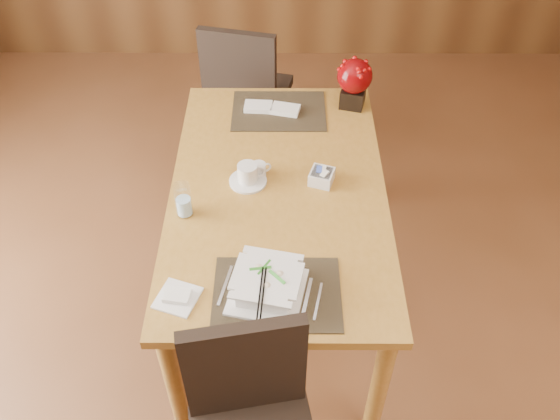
{
  "coord_description": "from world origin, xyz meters",
  "views": [
    {
      "loc": [
        0.02,
        -1.22,
        2.43
      ],
      "look_at": [
        0.01,
        0.35,
        0.87
      ],
      "focal_mm": 38.0,
      "sensor_mm": 36.0,
      "label": 1
    }
  ],
  "objects_px": {
    "soup_setting": "(267,285)",
    "sugar_caddy": "(322,177)",
    "water_glass": "(183,200)",
    "bread_plate": "(177,298)",
    "coffee_cup": "(248,175)",
    "creamer_jug": "(259,170)",
    "dining_table": "(278,205)",
    "far_chair": "(245,88)",
    "berry_decor": "(354,80)"
  },
  "relations": [
    {
      "from": "soup_setting",
      "to": "bread_plate",
      "type": "relative_size",
      "value": 2.17
    },
    {
      "from": "dining_table",
      "to": "berry_decor",
      "type": "distance_m",
      "value": 0.74
    },
    {
      "from": "dining_table",
      "to": "creamer_jug",
      "type": "bearing_deg",
      "value": 134.74
    },
    {
      "from": "water_glass",
      "to": "bread_plate",
      "type": "relative_size",
      "value": 1.1
    },
    {
      "from": "soup_setting",
      "to": "water_glass",
      "type": "distance_m",
      "value": 0.52
    },
    {
      "from": "soup_setting",
      "to": "sugar_caddy",
      "type": "xyz_separation_m",
      "value": [
        0.22,
        0.59,
        -0.02
      ]
    },
    {
      "from": "water_glass",
      "to": "sugar_caddy",
      "type": "height_order",
      "value": "water_glass"
    },
    {
      "from": "dining_table",
      "to": "creamer_jug",
      "type": "distance_m",
      "value": 0.17
    },
    {
      "from": "coffee_cup",
      "to": "berry_decor",
      "type": "distance_m",
      "value": 0.75
    },
    {
      "from": "dining_table",
      "to": "berry_decor",
      "type": "bearing_deg",
      "value": 59.39
    },
    {
      "from": "creamer_jug",
      "to": "soup_setting",
      "type": "bearing_deg",
      "value": -106.39
    },
    {
      "from": "water_glass",
      "to": "coffee_cup",
      "type": "bearing_deg",
      "value": 38.27
    },
    {
      "from": "creamer_jug",
      "to": "far_chair",
      "type": "xyz_separation_m",
      "value": [
        -0.11,
        1.0,
        -0.25
      ]
    },
    {
      "from": "water_glass",
      "to": "sugar_caddy",
      "type": "bearing_deg",
      "value": 19.29
    },
    {
      "from": "dining_table",
      "to": "water_glass",
      "type": "xyz_separation_m",
      "value": [
        -0.37,
        -0.15,
        0.17
      ]
    },
    {
      "from": "creamer_jug",
      "to": "water_glass",
      "type": "bearing_deg",
      "value": -161.3
    },
    {
      "from": "berry_decor",
      "to": "creamer_jug",
      "type": "bearing_deg",
      "value": -130.26
    },
    {
      "from": "creamer_jug",
      "to": "sugar_caddy",
      "type": "xyz_separation_m",
      "value": [
        0.27,
        -0.04,
        -0.0
      ]
    },
    {
      "from": "creamer_jug",
      "to": "bread_plate",
      "type": "xyz_separation_m",
      "value": [
        -0.26,
        -0.66,
        -0.02
      ]
    },
    {
      "from": "dining_table",
      "to": "water_glass",
      "type": "relative_size",
      "value": 9.87
    },
    {
      "from": "far_chair",
      "to": "bread_plate",
      "type": "bearing_deg",
      "value": 97.62
    },
    {
      "from": "soup_setting",
      "to": "creamer_jug",
      "type": "relative_size",
      "value": 3.67
    },
    {
      "from": "soup_setting",
      "to": "bread_plate",
      "type": "bearing_deg",
      "value": -164.05
    },
    {
      "from": "coffee_cup",
      "to": "creamer_jug",
      "type": "distance_m",
      "value": 0.06
    },
    {
      "from": "dining_table",
      "to": "bread_plate",
      "type": "relative_size",
      "value": 10.88
    },
    {
      "from": "coffee_cup",
      "to": "water_glass",
      "type": "relative_size",
      "value": 1.05
    },
    {
      "from": "water_glass",
      "to": "berry_decor",
      "type": "bearing_deg",
      "value": 46.14
    },
    {
      "from": "dining_table",
      "to": "coffee_cup",
      "type": "height_order",
      "value": "coffee_cup"
    },
    {
      "from": "coffee_cup",
      "to": "creamer_jug",
      "type": "height_order",
      "value": "coffee_cup"
    },
    {
      "from": "water_glass",
      "to": "sugar_caddy",
      "type": "distance_m",
      "value": 0.59
    },
    {
      "from": "coffee_cup",
      "to": "sugar_caddy",
      "type": "height_order",
      "value": "coffee_cup"
    },
    {
      "from": "coffee_cup",
      "to": "far_chair",
      "type": "distance_m",
      "value": 1.08
    },
    {
      "from": "berry_decor",
      "to": "coffee_cup",
      "type": "bearing_deg",
      "value": -130.61
    },
    {
      "from": "coffee_cup",
      "to": "bread_plate",
      "type": "xyz_separation_m",
      "value": [
        -0.22,
        -0.61,
        -0.03
      ]
    },
    {
      "from": "coffee_cup",
      "to": "creamer_jug",
      "type": "relative_size",
      "value": 1.95
    },
    {
      "from": "coffee_cup",
      "to": "soup_setting",
      "type": "bearing_deg",
      "value": -80.98
    },
    {
      "from": "dining_table",
      "to": "berry_decor",
      "type": "xyz_separation_m",
      "value": [
        0.36,
        0.6,
        0.24
      ]
    },
    {
      "from": "soup_setting",
      "to": "sugar_caddy",
      "type": "relative_size",
      "value": 3.16
    },
    {
      "from": "soup_setting",
      "to": "sugar_caddy",
      "type": "distance_m",
      "value": 0.63
    },
    {
      "from": "water_glass",
      "to": "creamer_jug",
      "type": "relative_size",
      "value": 1.86
    },
    {
      "from": "sugar_caddy",
      "to": "berry_decor",
      "type": "relative_size",
      "value": 0.38
    },
    {
      "from": "berry_decor",
      "to": "dining_table",
      "type": "bearing_deg",
      "value": -120.61
    },
    {
      "from": "dining_table",
      "to": "bread_plate",
      "type": "distance_m",
      "value": 0.68
    },
    {
      "from": "coffee_cup",
      "to": "berry_decor",
      "type": "bearing_deg",
      "value": 49.39
    },
    {
      "from": "water_glass",
      "to": "far_chair",
      "type": "relative_size",
      "value": 0.16
    },
    {
      "from": "dining_table",
      "to": "water_glass",
      "type": "distance_m",
      "value": 0.44
    },
    {
      "from": "water_glass",
      "to": "sugar_caddy",
      "type": "xyz_separation_m",
      "value": [
        0.55,
        0.19,
        -0.05
      ]
    },
    {
      "from": "water_glass",
      "to": "far_chair",
      "type": "bearing_deg",
      "value": 82.07
    },
    {
      "from": "berry_decor",
      "to": "far_chair",
      "type": "height_order",
      "value": "berry_decor"
    },
    {
      "from": "sugar_caddy",
      "to": "berry_decor",
      "type": "height_order",
      "value": "berry_decor"
    }
  ]
}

